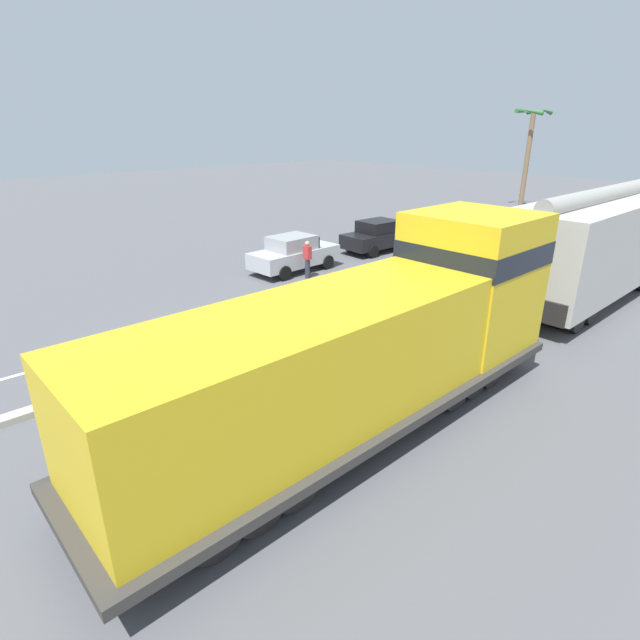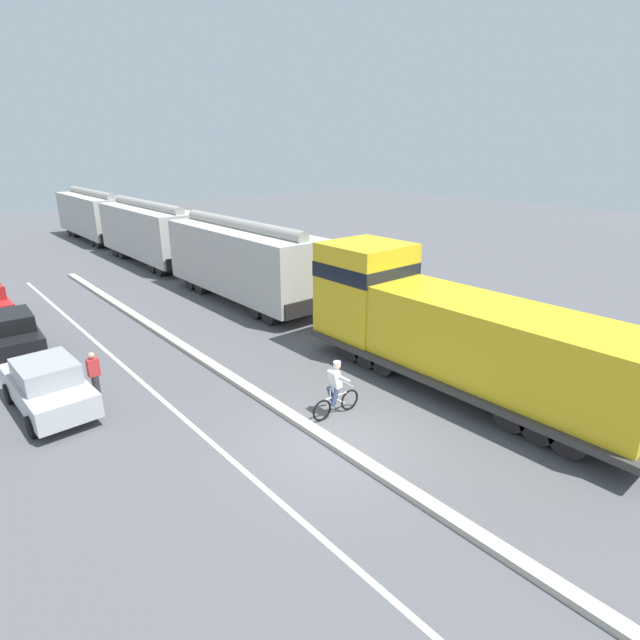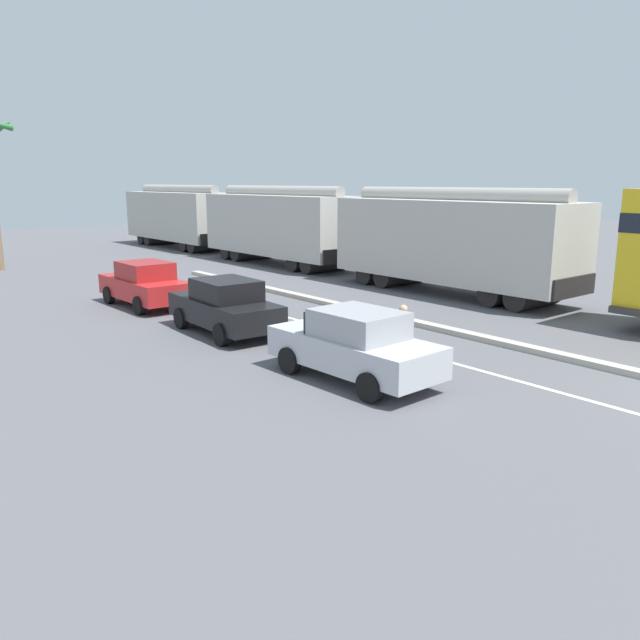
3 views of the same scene
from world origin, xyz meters
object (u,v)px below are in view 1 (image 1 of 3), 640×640
Objects in this scene: hopper_car_lead at (596,245)px; parked_car_black at (379,236)px; parked_car_red at (438,223)px; cyclist at (279,325)px; locomotive at (377,343)px; pedestrian_by_cars at (307,259)px; parked_car_silver at (294,253)px; palm_tree_near at (530,140)px.

parked_car_black is (-10.41, -0.06, -1.26)m from hopper_car_lead.
cyclist is (6.34, -16.87, 0.00)m from parked_car_red.
parked_car_red is at bearing 91.25° from parked_car_black.
pedestrian_by_cars is (-9.23, 6.08, -0.95)m from locomotive.
parked_car_black is at bearing 89.30° from parked_car_silver.
parked_car_black is 0.58× the size of palm_tree_near.
hopper_car_lead reaches higher than cyclist.
parked_car_red and pedestrian_by_cars have the same top height.
locomotive is 20.39m from parked_car_red.
pedestrian_by_cars is at bearing 146.64° from locomotive.
cyclist reaches higher than parked_car_black.
palm_tree_near is (-1.72, 24.71, 4.31)m from parked_car_silver.
parked_car_silver is 1.29m from pedestrian_by_cars.
cyclist reaches higher than parked_car_red.
cyclist is (6.30, -5.80, 0.00)m from parked_car_silver.
locomotive is at bearing -49.28° from parked_car_black.
parked_car_black is (0.07, 5.73, 0.00)m from parked_car_silver.
palm_tree_near is at bearing 111.44° from locomotive.
pedestrian_by_cars is at bearing -78.88° from parked_car_black.
pedestrian_by_cars is at bearing -83.22° from palm_tree_near.
parked_car_black is at bearing -84.62° from palm_tree_near.
hopper_car_lead is at bearing 90.00° from locomotive.
pedestrian_by_cars is (1.18, -6.02, 0.03)m from parked_car_black.
hopper_car_lead is 22.72m from palm_tree_near.
parked_car_black is 5.35m from parked_car_red.
locomotive reaches higher than hopper_car_lead.
parked_car_red is at bearing 96.53° from pedestrian_by_cars.
parked_car_black is at bearing 101.12° from pedestrian_by_cars.
parked_car_red is 2.46× the size of cyclist.
cyclist is at bearing -75.28° from palm_tree_near.
hopper_car_lead is 12.04m from parked_car_silver.
parked_car_red is (-10.53, 17.44, -0.98)m from locomotive.
palm_tree_near is 4.58× the size of pedestrian_by_cars.
locomotive is 12.30m from parked_car_silver.
parked_car_black is at bearing 130.72° from locomotive.
hopper_car_lead is 10.49m from parked_car_black.
palm_tree_near reaches higher than hopper_car_lead.
cyclist is (6.22, -11.53, 0.00)m from parked_car_black.
parked_car_red is 0.57× the size of palm_tree_near.
parked_car_silver is at bearing -89.76° from parked_car_red.
cyclist is at bearing -47.53° from pedestrian_by_cars.
cyclist is at bearing -42.65° from parked_car_silver.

